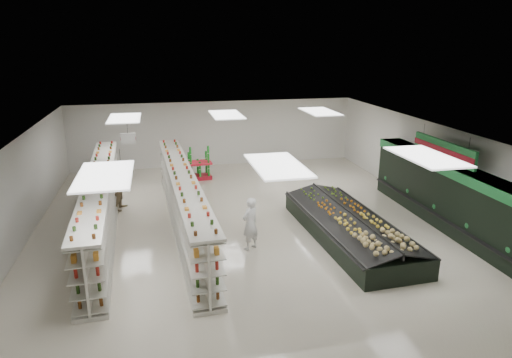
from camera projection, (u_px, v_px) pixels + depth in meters
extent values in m
plane|color=beige|center=(246.00, 224.00, 15.67)|extent=(16.00, 16.00, 0.00)
cube|color=white|center=(245.00, 132.00, 14.74)|extent=(14.00, 16.00, 0.02)
cube|color=silver|center=(215.00, 134.00, 22.68)|extent=(14.00, 0.02, 3.20)
cube|color=silver|center=(337.00, 315.00, 7.73)|extent=(14.00, 0.02, 3.20)
cube|color=silver|center=(19.00, 194.00, 13.77)|extent=(0.02, 16.00, 3.20)
cube|color=silver|center=(434.00, 168.00, 16.64)|extent=(0.02, 16.00, 3.20)
cube|color=black|center=(446.00, 194.00, 15.29)|extent=(0.80, 8.00, 2.20)
cube|color=#207B39|center=(449.00, 167.00, 15.01)|extent=(0.85, 8.00, 0.30)
cube|color=black|center=(437.00, 210.00, 15.40)|extent=(0.55, 7.80, 0.15)
cube|color=silver|center=(443.00, 188.00, 15.19)|extent=(0.45, 7.70, 0.03)
cube|color=silver|center=(444.00, 179.00, 15.10)|extent=(0.45, 7.70, 0.03)
cube|color=white|center=(121.00, 169.00, 12.22)|extent=(0.50, 0.06, 0.40)
cube|color=#A71323|center=(121.00, 169.00, 12.22)|extent=(0.52, 0.02, 0.12)
cylinder|color=black|center=(120.00, 158.00, 12.13)|extent=(0.01, 0.01, 0.50)
cube|color=white|center=(128.00, 139.00, 15.96)|extent=(0.50, 0.06, 0.40)
cube|color=#A71323|center=(128.00, 139.00, 15.96)|extent=(0.52, 0.02, 0.12)
cylinder|color=black|center=(127.00, 130.00, 15.87)|extent=(0.01, 0.01, 0.50)
cube|color=#207B39|center=(443.00, 150.00, 14.78)|extent=(0.10, 3.20, 0.60)
cube|color=#A71323|center=(442.00, 150.00, 14.76)|extent=(0.03, 3.20, 0.18)
cylinder|color=black|center=(469.00, 146.00, 13.54)|extent=(0.01, 0.01, 0.50)
cylinder|color=black|center=(424.00, 131.00, 15.78)|extent=(0.01, 0.01, 0.50)
cube|color=silver|center=(104.00, 229.00, 15.17)|extent=(1.23, 10.77, 0.11)
cube|color=silver|center=(101.00, 205.00, 14.92)|extent=(0.48, 10.74, 1.79)
cube|color=silver|center=(98.00, 178.00, 14.65)|extent=(1.23, 10.77, 0.07)
cube|color=silver|center=(97.00, 226.00, 15.08)|extent=(0.82, 10.66, 0.03)
cube|color=silver|center=(96.00, 215.00, 14.97)|extent=(0.82, 10.66, 0.03)
cube|color=silver|center=(94.00, 204.00, 14.86)|extent=(0.82, 10.66, 0.03)
cube|color=silver|center=(93.00, 193.00, 14.74)|extent=(0.82, 10.66, 0.03)
cube|color=silver|center=(92.00, 181.00, 14.63)|extent=(0.82, 10.66, 0.03)
cube|color=silver|center=(110.00, 225.00, 15.18)|extent=(0.82, 10.66, 0.03)
cube|color=silver|center=(109.00, 214.00, 15.07)|extent=(0.82, 10.66, 0.03)
cube|color=silver|center=(108.00, 203.00, 14.96)|extent=(0.82, 10.66, 0.03)
cube|color=silver|center=(107.00, 192.00, 14.84)|extent=(0.82, 10.66, 0.03)
cube|color=silver|center=(105.00, 180.00, 14.73)|extent=(0.82, 10.66, 0.03)
cube|color=silver|center=(184.00, 225.00, 15.43)|extent=(1.29, 10.79, 0.11)
cube|color=silver|center=(183.00, 202.00, 15.19)|extent=(0.54, 10.75, 1.79)
cube|color=silver|center=(182.00, 175.00, 14.91)|extent=(1.29, 10.79, 0.07)
cube|color=silver|center=(178.00, 223.00, 15.35)|extent=(0.88, 10.68, 0.03)
cube|color=silver|center=(178.00, 212.00, 15.24)|extent=(0.88, 10.68, 0.03)
cube|color=silver|center=(177.00, 201.00, 15.12)|extent=(0.88, 10.68, 0.03)
cube|color=silver|center=(176.00, 190.00, 15.01)|extent=(0.88, 10.68, 0.03)
cube|color=silver|center=(176.00, 178.00, 14.89)|extent=(0.88, 10.68, 0.03)
cube|color=silver|center=(190.00, 222.00, 15.45)|extent=(0.88, 10.68, 0.03)
cube|color=silver|center=(190.00, 211.00, 15.34)|extent=(0.88, 10.68, 0.03)
cube|color=silver|center=(189.00, 200.00, 15.22)|extent=(0.88, 10.68, 0.03)
cube|color=silver|center=(189.00, 189.00, 15.11)|extent=(0.88, 10.68, 0.03)
cube|color=silver|center=(188.00, 177.00, 14.99)|extent=(0.88, 10.68, 0.03)
cube|color=black|center=(349.00, 229.00, 14.46)|extent=(2.40, 6.30, 0.62)
cube|color=#262626|center=(319.00, 223.00, 14.11)|extent=(0.32, 6.21, 0.05)
cube|color=#262626|center=(379.00, 217.00, 14.62)|extent=(0.32, 6.21, 0.05)
cube|color=black|center=(333.00, 219.00, 14.21)|extent=(1.41, 6.17, 0.32)
cube|color=black|center=(365.00, 215.00, 14.48)|extent=(1.41, 6.17, 0.32)
cube|color=#262626|center=(350.00, 214.00, 14.32)|extent=(0.31, 6.12, 0.22)
cube|color=#A71323|center=(199.00, 177.00, 20.77)|extent=(1.13, 0.80, 0.18)
cube|color=red|center=(199.00, 163.00, 20.58)|extent=(1.17, 0.85, 0.09)
imported|color=white|center=(250.00, 224.00, 13.59)|extent=(0.71, 0.65, 1.63)
imported|color=tan|center=(122.00, 186.00, 16.89)|extent=(0.77, 0.98, 1.77)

